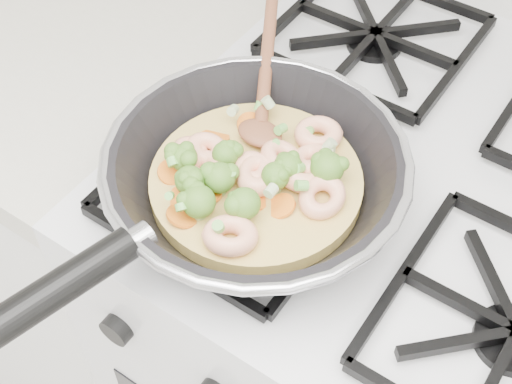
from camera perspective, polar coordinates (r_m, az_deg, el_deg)
The scene contains 3 objects.
stove at distance 1.15m, azimuth 9.70°, elevation -12.82°, with size 0.60×0.60×0.92m.
counter_left at distance 1.48m, azimuth -18.59°, elevation 3.29°, with size 1.00×0.60×0.90m.
skillet at distance 0.69m, azimuth -0.34°, elevation 1.29°, with size 0.32×0.60×0.10m.
Camera 1 is at (0.13, 1.17, 1.48)m, focal length 49.81 mm.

